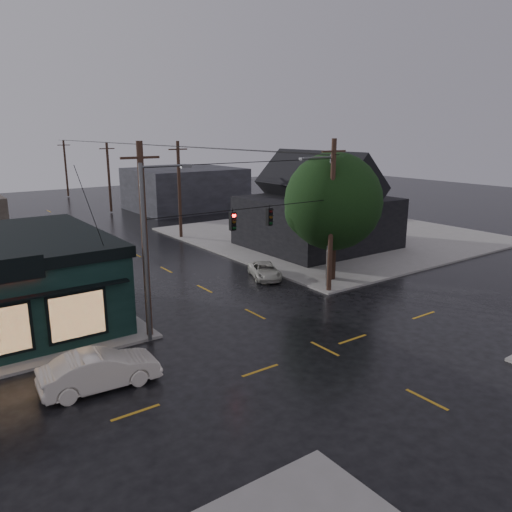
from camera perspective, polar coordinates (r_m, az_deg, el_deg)
ground_plane at (r=25.66m, az=7.85°, el=-10.45°), size 160.00×160.00×0.00m
sidewalk_ne at (r=52.71m, az=8.75°, el=2.44°), size 28.00×28.00×0.15m
ne_building at (r=46.43m, az=7.10°, el=6.43°), size 12.60×11.60×8.75m
corner_tree at (r=35.67m, az=8.81°, el=6.16°), size 6.91×6.91×9.10m
utility_pole_nw at (r=27.37m, az=-12.01°, el=-9.03°), size 2.00×0.32×10.15m
utility_pole_ne at (r=34.24m, az=8.30°, el=-4.08°), size 2.00×0.32×10.15m
utility_pole_far_a at (r=51.32m, az=-8.55°, el=2.04°), size 2.00×0.32×9.65m
utility_pole_far_b at (r=69.45m, az=-16.19°, el=4.79°), size 2.00×0.32×9.15m
utility_pole_far_c at (r=88.40m, az=-20.64°, el=6.35°), size 2.00×0.32×9.15m
span_signal_assembly at (r=28.86m, az=-0.54°, el=4.32°), size 13.00×0.48×1.23m
streetlight_nw at (r=26.67m, az=-11.99°, el=-9.66°), size 5.40×0.30×9.15m
streetlight_ne at (r=35.05m, az=8.10°, el=-3.64°), size 5.40×0.30×9.15m
bg_building_east at (r=70.11m, az=-8.13°, el=7.60°), size 14.00×12.00×5.60m
sedan_cream at (r=22.57m, az=-17.40°, el=-12.32°), size 5.05×2.05×1.63m
suv_silver at (r=36.87m, az=1.00°, el=-1.69°), size 3.27×4.44×1.12m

